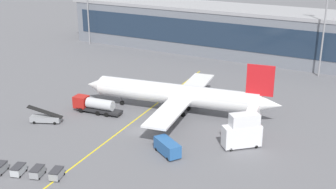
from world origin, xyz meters
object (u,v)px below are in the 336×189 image
Objects in this scene: baggage_cart_3 at (57,174)px; baggage_cart_2 at (37,172)px; main_airliner at (178,94)px; belt_loader at (46,118)px; fuel_tanker at (94,105)px; lavatory_truck at (167,146)px; baggage_cart_0 at (0,168)px; baggage_cart_1 at (18,170)px; catering_lift at (242,131)px.

baggage_cart_2 is at bearing -161.83° from baggage_cart_3.
main_airliner is 14.34× the size of baggage_cart_3.
fuel_tanker is at bearing 59.96° from belt_loader.
lavatory_truck reaches higher than baggage_cart_0.
main_airliner is at bearing 78.56° from baggage_cart_2.
fuel_tanker is 1.61× the size of belt_loader.
fuel_tanker reaches higher than baggage_cart_3.
belt_loader is at bearing 179.82° from lavatory_truck.
baggage_cart_1 is (10.76, -17.32, -0.21)m from belt_loader.
main_airliner is at bearing 83.38° from baggage_cart_3.
belt_loader is (-38.21, -8.67, -2.07)m from catering_lift.
fuel_tanker is at bearing 95.19° from baggage_cart_0.
lavatory_truck is 2.05× the size of baggage_cart_2.
fuel_tanker is 26.97m from baggage_cart_1.
baggage_cart_2 is (-6.86, -33.86, -3.28)m from main_airliner.
baggage_cart_2 is at bearing 18.17° from baggage_cart_0.
baggage_cart_0 is (7.72, -18.32, -0.21)m from belt_loader.
belt_loader is 19.88m from baggage_cart_0.
catering_lift is at bearing 40.32° from lavatory_truck.
lavatory_truck is at bearing 54.09° from baggage_cart_3.
fuel_tanker is (-15.42, -8.48, -2.32)m from main_airliner.
baggage_cart_2 is at bearing -71.34° from fuel_tanker.
catering_lift is 1.09× the size of lavatory_truck.
baggage_cart_0 is at bearing -161.83° from baggage_cart_2.
baggage_cart_1 is (-9.90, -34.86, -3.28)m from main_airliner.
main_airliner is 19.23m from lavatory_truck.
baggage_cart_3 is at bearing -42.30° from belt_loader.
baggage_cart_1 is at bearing -105.85° from main_airliner.
lavatory_truck is at bearing -67.71° from main_airliner.
belt_loader is at bearing -120.04° from fuel_tanker.
catering_lift is 2.23× the size of baggage_cart_3.
baggage_cart_1 is (5.53, -26.38, -0.96)m from fuel_tanker.
catering_lift is at bearing 45.69° from baggage_cart_2.
baggage_cart_2 is at bearing -130.92° from lavatory_truck.
fuel_tanker is 1.65× the size of catering_lift.
baggage_cart_0 is 6.40m from baggage_cart_2.
lavatory_truck is 27.19m from baggage_cart_0.
catering_lift reaches higher than baggage_cart_2.
fuel_tanker is 27.51m from baggage_cart_0.
baggage_cart_1 and baggage_cart_2 have the same top height.
catering_lift reaches higher than baggage_cart_1.
catering_lift is 2.23× the size of baggage_cart_0.
belt_loader reaches higher than lavatory_truck.
catering_lift is at bearing -26.80° from main_airliner.
fuel_tanker is 3.68× the size of baggage_cart_1.
catering_lift is 35.01m from baggage_cart_2.
baggage_cart_3 is (-11.04, -15.24, -0.64)m from lavatory_truck.
baggage_cart_0 and baggage_cart_3 have the same top height.
baggage_cart_2 is 1.00× the size of baggage_cart_3.
baggage_cart_1 is 3.20m from baggage_cart_2.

